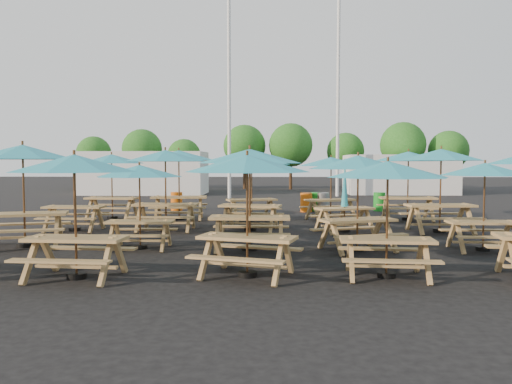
{
  "coord_description": "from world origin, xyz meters",
  "views": [
    {
      "loc": [
        0.59,
        -14.9,
        2.05
      ],
      "look_at": [
        0.0,
        1.5,
        1.1
      ],
      "focal_mm": 35.0,
      "sensor_mm": 36.0,
      "label": 1
    }
  ],
  "objects_px": {
    "picnic_unit_2": "(73,166)",
    "picnic_unit_12": "(388,175)",
    "picnic_unit_4": "(74,169)",
    "picnic_unit_8": "(247,169)",
    "picnic_unit_3": "(112,162)",
    "picnic_unit_10": "(250,163)",
    "picnic_unit_7": "(179,158)",
    "picnic_unit_19": "(408,159)",
    "picnic_unit_11": "(252,165)",
    "waste_bin_3": "(323,202)",
    "picnic_unit_5": "(139,175)",
    "picnic_unit_9": "(250,161)",
    "picnic_unit_14": "(345,202)",
    "waste_bin_2": "(316,202)",
    "waste_bin_0": "(177,201)",
    "waste_bin_4": "(379,202)",
    "picnic_unit_17": "(485,173)",
    "picnic_unit_1": "(23,157)",
    "waste_bin_1": "(306,202)",
    "picnic_unit_15": "(331,164)",
    "picnic_unit_18": "(441,159)",
    "picnic_unit_6": "(165,159)",
    "picnic_unit_13": "(358,167)"
  },
  "relations": [
    {
      "from": "picnic_unit_14",
      "to": "picnic_unit_17",
      "type": "distance_m",
      "value": 4.28
    },
    {
      "from": "picnic_unit_12",
      "to": "waste_bin_3",
      "type": "bearing_deg",
      "value": 93.95
    },
    {
      "from": "picnic_unit_11",
      "to": "waste_bin_2",
      "type": "relative_size",
      "value": 3.66
    },
    {
      "from": "picnic_unit_17",
      "to": "waste_bin_0",
      "type": "height_order",
      "value": "picnic_unit_17"
    },
    {
      "from": "picnic_unit_2",
      "to": "picnic_unit_12",
      "type": "bearing_deg",
      "value": -35.84
    },
    {
      "from": "picnic_unit_3",
      "to": "picnic_unit_11",
      "type": "relative_size",
      "value": 0.9
    },
    {
      "from": "picnic_unit_7",
      "to": "picnic_unit_8",
      "type": "xyz_separation_m",
      "value": [
        2.96,
        -9.03,
        -0.28
      ]
    },
    {
      "from": "picnic_unit_10",
      "to": "picnic_unit_19",
      "type": "height_order",
      "value": "picnic_unit_19"
    },
    {
      "from": "picnic_unit_4",
      "to": "waste_bin_1",
      "type": "bearing_deg",
      "value": 71.94
    },
    {
      "from": "picnic_unit_6",
      "to": "waste_bin_3",
      "type": "distance_m",
      "value": 8.38
    },
    {
      "from": "picnic_unit_11",
      "to": "waste_bin_3",
      "type": "distance_m",
      "value": 4.58
    },
    {
      "from": "picnic_unit_4",
      "to": "picnic_unit_15",
      "type": "relative_size",
      "value": 0.81
    },
    {
      "from": "picnic_unit_1",
      "to": "picnic_unit_17",
      "type": "relative_size",
      "value": 1.51
    },
    {
      "from": "picnic_unit_3",
      "to": "picnic_unit_8",
      "type": "xyz_separation_m",
      "value": [
        5.45,
        -9.11,
        -0.15
      ]
    },
    {
      "from": "waste_bin_4",
      "to": "picnic_unit_14",
      "type": "bearing_deg",
      "value": -110.11
    },
    {
      "from": "picnic_unit_18",
      "to": "picnic_unit_19",
      "type": "xyz_separation_m",
      "value": [
        -0.11,
        3.16,
        -0.0
      ]
    },
    {
      "from": "picnic_unit_6",
      "to": "waste_bin_0",
      "type": "distance_m",
      "value": 6.76
    },
    {
      "from": "picnic_unit_9",
      "to": "picnic_unit_14",
      "type": "height_order",
      "value": "picnic_unit_9"
    },
    {
      "from": "waste_bin_0",
      "to": "waste_bin_4",
      "type": "distance_m",
      "value": 8.74
    },
    {
      "from": "picnic_unit_11",
      "to": "picnic_unit_5",
      "type": "bearing_deg",
      "value": -129.64
    },
    {
      "from": "picnic_unit_6",
      "to": "picnic_unit_12",
      "type": "distance_m",
      "value": 8.04
    },
    {
      "from": "picnic_unit_1",
      "to": "waste_bin_0",
      "type": "relative_size",
      "value": 4.04
    },
    {
      "from": "picnic_unit_10",
      "to": "picnic_unit_15",
      "type": "distance_m",
      "value": 3.93
    },
    {
      "from": "picnic_unit_8",
      "to": "picnic_unit_12",
      "type": "bearing_deg",
      "value": 17.16
    },
    {
      "from": "picnic_unit_4",
      "to": "picnic_unit_11",
      "type": "distance_m",
      "value": 9.7
    },
    {
      "from": "picnic_unit_10",
      "to": "picnic_unit_7",
      "type": "bearing_deg",
      "value": 142.62
    },
    {
      "from": "picnic_unit_14",
      "to": "picnic_unit_17",
      "type": "height_order",
      "value": "picnic_unit_14"
    },
    {
      "from": "picnic_unit_7",
      "to": "waste_bin_0",
      "type": "height_order",
      "value": "picnic_unit_7"
    },
    {
      "from": "picnic_unit_5",
      "to": "picnic_unit_6",
      "type": "height_order",
      "value": "picnic_unit_6"
    },
    {
      "from": "picnic_unit_6",
      "to": "picnic_unit_13",
      "type": "xyz_separation_m",
      "value": [
        5.23,
        -3.3,
        -0.19
      ]
    },
    {
      "from": "picnic_unit_2",
      "to": "picnic_unit_4",
      "type": "distance_m",
      "value": 6.69
    },
    {
      "from": "picnic_unit_3",
      "to": "waste_bin_1",
      "type": "bearing_deg",
      "value": 26.85
    },
    {
      "from": "picnic_unit_4",
      "to": "picnic_unit_10",
      "type": "relative_size",
      "value": 0.87
    },
    {
      "from": "picnic_unit_5",
      "to": "picnic_unit_15",
      "type": "relative_size",
      "value": 0.71
    },
    {
      "from": "picnic_unit_19",
      "to": "picnic_unit_9",
      "type": "bearing_deg",
      "value": -127.07
    },
    {
      "from": "picnic_unit_1",
      "to": "waste_bin_2",
      "type": "xyz_separation_m",
      "value": [
        7.9,
        9.46,
        -1.81
      ]
    },
    {
      "from": "picnic_unit_4",
      "to": "picnic_unit_8",
      "type": "distance_m",
      "value": 3.04
    },
    {
      "from": "waste_bin_0",
      "to": "picnic_unit_4",
      "type": "bearing_deg",
      "value": -86.8
    },
    {
      "from": "picnic_unit_3",
      "to": "picnic_unit_10",
      "type": "xyz_separation_m",
      "value": [
        5.21,
        -2.96,
        -0.03
      ]
    },
    {
      "from": "picnic_unit_15",
      "to": "picnic_unit_19",
      "type": "distance_m",
      "value": 2.79
    },
    {
      "from": "picnic_unit_17",
      "to": "waste_bin_1",
      "type": "relative_size",
      "value": 2.67
    },
    {
      "from": "picnic_unit_11",
      "to": "picnic_unit_15",
      "type": "height_order",
      "value": "picnic_unit_15"
    },
    {
      "from": "picnic_unit_15",
      "to": "waste_bin_0",
      "type": "relative_size",
      "value": 3.72
    },
    {
      "from": "picnic_unit_19",
      "to": "waste_bin_1",
      "type": "bearing_deg",
      "value": 142.57
    },
    {
      "from": "waste_bin_2",
      "to": "waste_bin_4",
      "type": "bearing_deg",
      "value": 2.75
    },
    {
      "from": "picnic_unit_14",
      "to": "waste_bin_0",
      "type": "xyz_separation_m",
      "value": [
        -6.33,
        6.55,
        -0.5
      ]
    },
    {
      "from": "picnic_unit_3",
      "to": "picnic_unit_10",
      "type": "relative_size",
      "value": 0.95
    },
    {
      "from": "waste_bin_3",
      "to": "picnic_unit_5",
      "type": "bearing_deg",
      "value": -119.3
    },
    {
      "from": "picnic_unit_7",
      "to": "picnic_unit_19",
      "type": "xyz_separation_m",
      "value": [
        8.25,
        0.11,
        -0.04
      ]
    },
    {
      "from": "waste_bin_2",
      "to": "waste_bin_0",
      "type": "bearing_deg",
      "value": 179.22
    }
  ]
}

